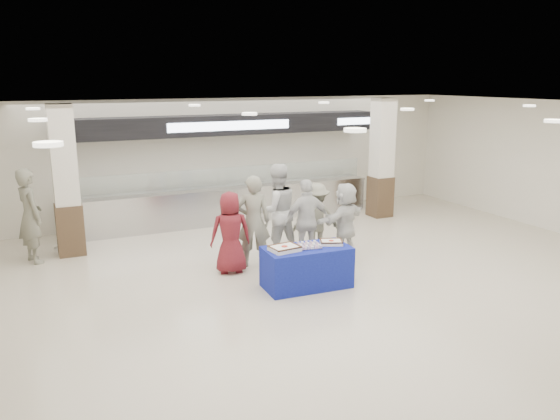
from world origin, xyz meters
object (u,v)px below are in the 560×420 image
sheet_cake_left (285,248)px  civilian_maroon (230,233)px  soldier_b (316,219)px  display_table (307,267)px  civilian_white (345,220)px  sheet_cake_right (331,242)px  cupcake_tray (309,245)px  chef_tall (276,211)px  chef_short (307,221)px  soldier_a (253,221)px  soldier_bg (30,216)px

sheet_cake_left → civilian_maroon: civilian_maroon is taller
sheet_cake_left → soldier_b: 2.30m
display_table → soldier_b: soldier_b is taller
civilian_maroon → soldier_b: civilian_maroon is taller
civilian_white → display_table: bearing=13.9°
sheet_cake_right → civilian_maroon: bearing=138.1°
cupcake_tray → chef_tall: chef_tall is taller
sheet_cake_right → chef_short: 1.27m
sheet_cake_right → soldier_b: 1.80m
sheet_cake_right → chef_tall: bearing=97.6°
sheet_cake_left → soldier_a: (0.01, 1.47, 0.13)m
soldier_a → soldier_bg: soldier_bg is taller
display_table → soldier_a: size_ratio=0.83×
sheet_cake_right → civilian_white: civilian_white is taller
cupcake_tray → soldier_b: 1.99m
sheet_cake_left → soldier_bg: size_ratio=0.27×
sheet_cake_left → soldier_a: 1.48m
sheet_cake_left → display_table: bearing=1.2°
soldier_a → sheet_cake_left: bearing=109.9°
sheet_cake_right → soldier_a: (-0.93, 1.48, 0.14)m
display_table → sheet_cake_left: sheet_cake_left is taller
display_table → chef_short: size_ratio=0.89×
display_table → cupcake_tray: size_ratio=3.55×
civilian_maroon → soldier_b: size_ratio=1.04×
cupcake_tray → chef_tall: (0.20, 1.86, 0.21)m
civilian_white → sheet_cake_right: bearing=25.1°
sheet_cake_left → soldier_a: bearing=89.6°
cupcake_tray → chef_short: chef_short is taller
civilian_maroon → cupcake_tray: bearing=139.1°
soldier_bg → civilian_white: bearing=-131.9°
cupcake_tray → chef_short: bearing=64.1°
sheet_cake_right → chef_tall: size_ratio=0.24×
civilian_maroon → soldier_bg: 4.18m
soldier_a → sheet_cake_right: bearing=142.7°
civilian_white → chef_tall: bearing=-50.9°
chef_tall → soldier_bg: 5.03m
chef_tall → soldier_bg: bearing=-22.7°
civilian_white → soldier_bg: (-6.00, 2.41, 0.18)m
display_table → civilian_white: civilian_white is taller
chef_short → soldier_a: bearing=-8.1°
chef_short → soldier_b: chef_short is taller
soldier_a → soldier_b: size_ratio=1.21×
soldier_b → soldier_a: bearing=27.1°
civilian_maroon → chef_tall: chef_tall is taller
display_table → soldier_b: size_ratio=1.01×
sheet_cake_right → chef_tall: 1.90m
chef_tall → sheet_cake_right: bearing=95.3°
sheet_cake_right → cupcake_tray: bearing=179.3°
civilian_white → soldier_bg: bearing=-46.2°
soldier_a → chef_tall: chef_tall is taller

